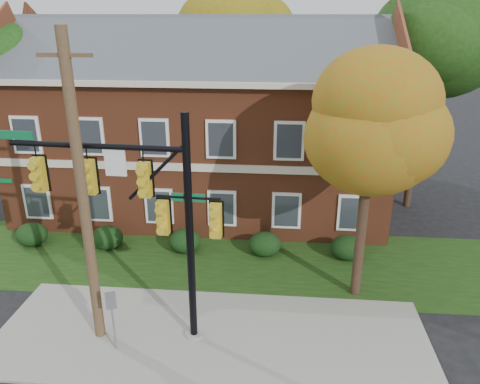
# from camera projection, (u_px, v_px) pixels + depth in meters

# --- Properties ---
(ground) EXTENTS (120.00, 120.00, 0.00)m
(ground) POSITION_uv_depth(u_px,v_px,m) (206.00, 359.00, 14.24)
(ground) COLOR black
(ground) RESTS_ON ground
(sidewalk) EXTENTS (14.00, 5.00, 0.08)m
(sidewalk) POSITION_uv_depth(u_px,v_px,m) (211.00, 337.00, 15.16)
(sidewalk) COLOR gray
(sidewalk) RESTS_ON ground
(grass_strip) EXTENTS (30.00, 6.00, 0.04)m
(grass_strip) POSITION_uv_depth(u_px,v_px,m) (228.00, 261.00, 19.81)
(grass_strip) COLOR #193811
(grass_strip) RESTS_ON ground
(apartment_building) EXTENTS (18.80, 8.80, 9.74)m
(apartment_building) POSITION_uv_depth(u_px,v_px,m) (202.00, 115.00, 23.73)
(apartment_building) COLOR brown
(apartment_building) RESTS_ON ground
(hedge_far_left) EXTENTS (1.40, 1.26, 1.05)m
(hedge_far_left) POSITION_uv_depth(u_px,v_px,m) (32.00, 234.00, 21.04)
(hedge_far_left) COLOR black
(hedge_far_left) RESTS_ON ground
(hedge_left) EXTENTS (1.40, 1.26, 1.05)m
(hedge_left) POSITION_uv_depth(u_px,v_px,m) (107.00, 238.00, 20.75)
(hedge_left) COLOR black
(hedge_left) RESTS_ON ground
(hedge_center) EXTENTS (1.40, 1.26, 1.05)m
(hedge_center) POSITION_uv_depth(u_px,v_px,m) (185.00, 241.00, 20.45)
(hedge_center) COLOR black
(hedge_center) RESTS_ON ground
(hedge_right) EXTENTS (1.40, 1.26, 1.05)m
(hedge_right) POSITION_uv_depth(u_px,v_px,m) (265.00, 244.00, 20.16)
(hedge_right) COLOR black
(hedge_right) RESTS_ON ground
(hedge_far_right) EXTENTS (1.40, 1.26, 1.05)m
(hedge_far_right) POSITION_uv_depth(u_px,v_px,m) (347.00, 248.00, 19.86)
(hedge_far_right) COLOR black
(hedge_far_right) RESTS_ON ground
(tree_near_right) EXTENTS (4.50, 4.25, 8.58)m
(tree_near_right) POSITION_uv_depth(u_px,v_px,m) (381.00, 119.00, 15.00)
(tree_near_right) COLOR black
(tree_near_right) RESTS_ON ground
(tree_left_rear) EXTENTS (5.40, 5.10, 8.88)m
(tree_left_rear) POSITION_uv_depth(u_px,v_px,m) (1.00, 82.00, 22.91)
(tree_left_rear) COLOR black
(tree_left_rear) RESTS_ON ground
(tree_right_rear) EXTENTS (6.30, 5.95, 10.62)m
(tree_right_rear) POSITION_uv_depth(u_px,v_px,m) (435.00, 51.00, 22.45)
(tree_right_rear) COLOR black
(tree_right_rear) RESTS_ON ground
(tree_far_rear) EXTENTS (6.84, 6.46, 11.52)m
(tree_far_rear) POSITION_uv_depth(u_px,v_px,m) (242.00, 30.00, 29.53)
(tree_far_rear) COLOR black
(tree_far_rear) RESTS_ON ground
(traffic_signal) EXTENTS (6.60, 0.71, 7.37)m
(traffic_signal) POSITION_uv_depth(u_px,v_px,m) (145.00, 205.00, 13.72)
(traffic_signal) COLOR gray
(traffic_signal) RESTS_ON ground
(utility_pole) EXTENTS (1.49, 0.32, 9.58)m
(utility_pole) POSITION_uv_depth(u_px,v_px,m) (83.00, 198.00, 13.50)
(utility_pole) COLOR #493822
(utility_pole) RESTS_ON ground
(sign_post) EXTENTS (0.30, 0.15, 2.14)m
(sign_post) POSITION_uv_depth(u_px,v_px,m) (112.00, 312.00, 14.06)
(sign_post) COLOR slate
(sign_post) RESTS_ON ground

